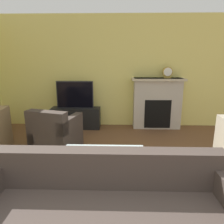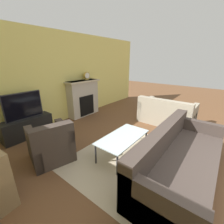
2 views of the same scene
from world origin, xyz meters
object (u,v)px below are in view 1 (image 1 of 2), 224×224
at_px(tv, 75,95).
at_px(mantel_clock, 168,72).
at_px(coffee_table, 103,156).
at_px(potted_plant, 0,117).
at_px(couch_sectional, 106,217).
at_px(armchair_accent, 56,135).

xyz_separation_m(tv, mantel_clock, (2.20, 0.10, 0.53)).
height_order(coffee_table, potted_plant, potted_plant).
distance_m(coffee_table, potted_plant, 3.04).
distance_m(tv, coffee_table, 2.55).
bearing_deg(couch_sectional, mantel_clock, 70.34).
bearing_deg(couch_sectional, tv, 105.27).
bearing_deg(coffee_table, potted_plant, 143.31).
bearing_deg(potted_plant, tv, 19.04).
relative_size(armchair_accent, coffee_table, 0.82).
bearing_deg(potted_plant, couch_sectional, -48.71).
height_order(coffee_table, mantel_clock, mantel_clock).
bearing_deg(couch_sectional, potted_plant, 131.29).
height_order(tv, potted_plant, tv).
bearing_deg(coffee_table, tv, 109.53).
relative_size(tv, couch_sectional, 0.37).
xyz_separation_m(armchair_accent, coffee_table, (0.98, -1.05, 0.09)).
height_order(armchair_accent, potted_plant, armchair_accent).
bearing_deg(tv, armchair_accent, -95.82).
distance_m(tv, armchair_accent, 1.43).
distance_m(coffee_table, mantel_clock, 2.98).
relative_size(armchair_accent, mantel_clock, 3.54).
xyz_separation_m(coffee_table, mantel_clock, (1.36, 2.47, 0.97)).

